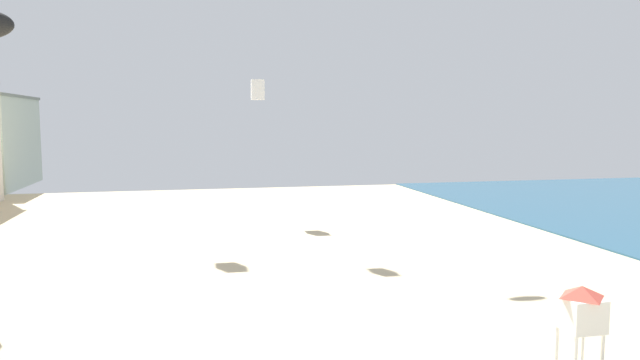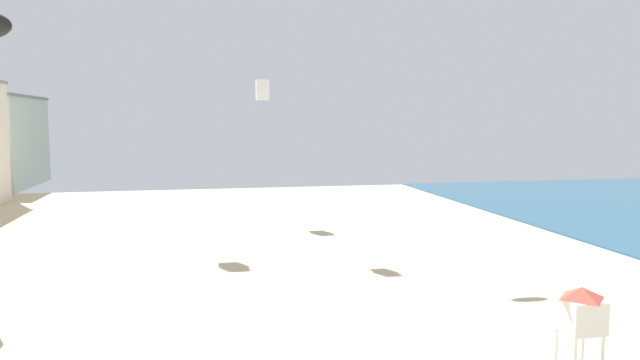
# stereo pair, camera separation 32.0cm
# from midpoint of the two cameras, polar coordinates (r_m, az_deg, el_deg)

# --- Properties ---
(lifeguard_stand) EXTENTS (1.10, 1.10, 2.55)m
(lifeguard_stand) POSITION_cam_midpoint_polar(r_m,az_deg,el_deg) (19.39, 23.71, -11.47)
(lifeguard_stand) COLOR white
(lifeguard_stand) RESTS_ON ground
(kite_white_box) EXTENTS (0.93, 0.93, 1.46)m
(kite_white_box) POSITION_cam_midpoint_polar(r_m,az_deg,el_deg) (43.79, -6.33, 8.75)
(kite_white_box) COLOR white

